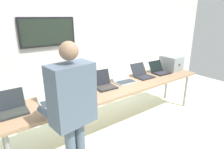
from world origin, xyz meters
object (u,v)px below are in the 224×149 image
Objects in this scene: laptop_station_1 at (50,98)px; person at (72,105)px; equipment_box at (171,63)px; laptop_station_5 at (142,74)px; workbench at (116,89)px; laptop_station_3 at (104,84)px; laptop_station_0 at (12,107)px; laptop_station_4 at (123,79)px; laptop_station_2 at (78,90)px; laptop_station_6 at (159,70)px.

laptop_station_1 is 0.22× the size of person.
equipment_box is 1.09× the size of laptop_station_5.
person is at bearing -89.49° from laptop_station_1.
laptop_station_1 is 0.73m from person.
laptop_station_3 is at bearing 149.34° from workbench.
workbench is 10.87× the size of laptop_station_0.
laptop_station_3 is at bearing 179.55° from equipment_box.
equipment_box reaches higher than laptop_station_5.
equipment_box is 1.73m from laptop_station_3.
workbench is 0.28m from laptop_station_4.
laptop_station_2 is 1.04× the size of laptop_station_6.
laptop_station_1 is at bearing 90.51° from person.
laptop_station_0 is 0.20× the size of person.
laptop_station_4 is at bearing 0.57° from laptop_station_3.
laptop_station_2 is 1.05× the size of laptop_station_3.
workbench is 9.76× the size of laptop_station_6.
laptop_station_6 is (1.16, 0.08, 0.10)m from workbench.
equipment_box is 1.25× the size of laptop_station_0.
workbench is at bearing -3.00° from laptop_station_0.
workbench is at bearing -176.64° from equipment_box.
laptop_station_4 is at bearing 24.55° from workbench.
laptop_station_6 is at bearing -0.06° from laptop_station_1.
laptop_station_4 is at bearing 178.29° from laptop_station_6.
laptop_station_0 is 0.90× the size of laptop_station_3.
laptop_station_0 is at bearing -179.22° from laptop_station_5.
person reaches higher than laptop_station_6.
laptop_station_1 is 0.43m from laptop_station_2.
laptop_station_0 is (-3.07, -0.01, -0.09)m from equipment_box.
equipment_box is at bearing -0.62° from laptop_station_2.
workbench is at bearing 30.44° from person.
laptop_station_2 is (0.43, 0.03, 0.00)m from laptop_station_1.
laptop_station_2 reaches higher than laptop_station_5.
laptop_station_4 is at bearing -179.83° from laptop_station_5.
laptop_station_1 is (-1.06, 0.08, 0.10)m from workbench.
equipment_box is 2.70m from person.
laptop_station_5 is 0.46m from laptop_station_6.
laptop_station_2 is 1.01× the size of laptop_station_5.
laptop_station_2 is at bearing 60.35° from person.
laptop_station_4 reaches higher than workbench.
laptop_station_1 is 1.02× the size of laptop_station_3.
laptop_station_3 reaches higher than laptop_station_0.
laptop_station_3 is at bearing -1.25° from laptop_station_2.
laptop_station_3 is at bearing 179.00° from laptop_station_6.
laptop_station_6 is (1.80, -0.03, -0.01)m from laptop_station_2.
workbench is 0.66m from laptop_station_2.
laptop_station_5 is at bearing 0.36° from laptop_station_3.
laptop_station_6 is at bearing -1.00° from laptop_station_3.
workbench is 9.81× the size of laptop_station_4.
laptop_station_0 is at bearing -179.79° from equipment_box.
laptop_station_1 is at bearing -179.14° from laptop_station_5.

